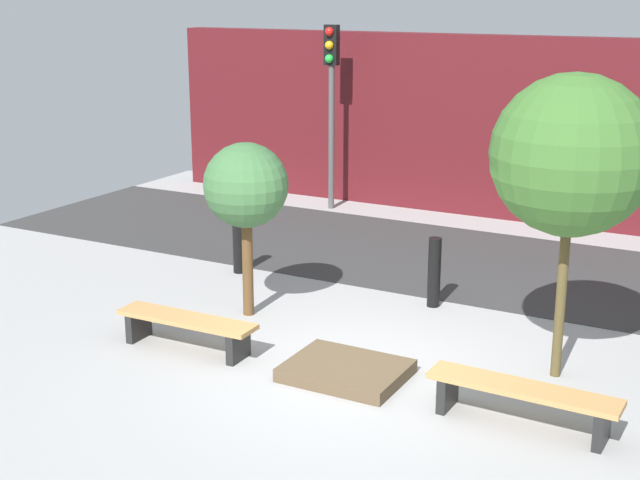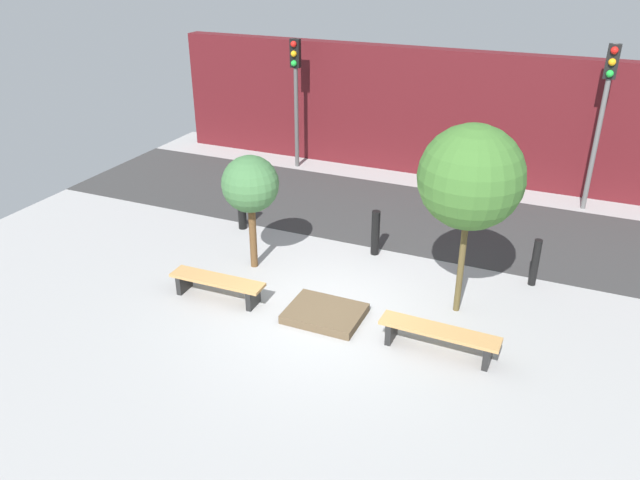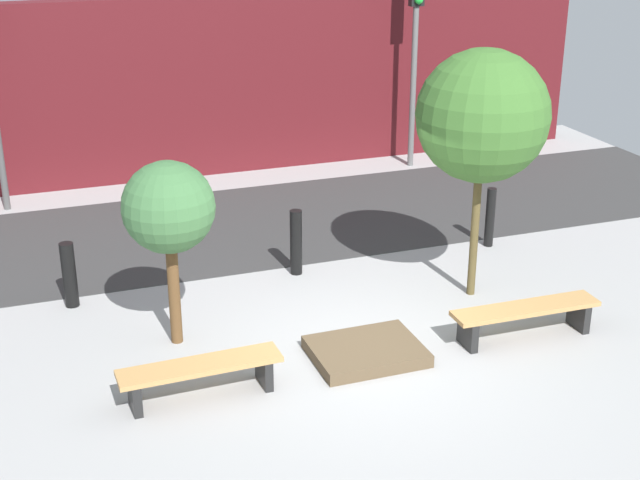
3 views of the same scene
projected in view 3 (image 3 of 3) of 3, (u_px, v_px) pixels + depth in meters
name	position (u px, v px, depth m)	size (l,w,h in m)	color
ground_plane	(364.00, 354.00, 11.16)	(18.00, 18.00, 0.00)	#9A9A9A
road_strip	(256.00, 224.00, 15.45)	(18.00, 3.97, 0.01)	#333333
building_facade	(208.00, 86.00, 17.68)	(16.20, 0.50, 3.52)	#511419
bench_left	(200.00, 372.00, 10.13)	(1.88, 0.46, 0.43)	black
bench_right	(525.00, 314.00, 11.47)	(2.00, 0.45, 0.44)	black
planter_bed	(366.00, 351.00, 11.06)	(1.35, 1.05, 0.16)	brown
tree_behind_left_bench	(169.00, 209.00, 10.81)	(1.15, 1.15, 2.41)	brown
tree_behind_right_bench	(483.00, 116.00, 11.86)	(1.80, 1.80, 3.52)	brown
bollard_far_left	(69.00, 275.00, 12.28)	(0.19, 0.19, 0.94)	black
bollard_left	(296.00, 242.00, 13.31)	(0.18, 0.18, 1.01)	black
bollard_center	(490.00, 217.00, 14.36)	(0.15, 0.15, 0.98)	black
traffic_light_mid_west	(416.00, 31.00, 17.68)	(0.28, 0.27, 4.04)	#5D5D5D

